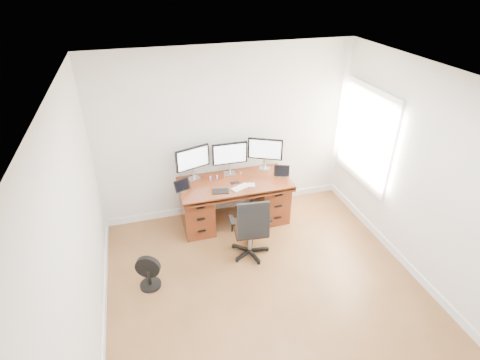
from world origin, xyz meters
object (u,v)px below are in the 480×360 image
object	(u,v)px
office_chair	(251,237)
keyboard	(240,187)
monitor_center	(230,155)
floor_fan	(149,273)
desk	(234,200)

from	to	relation	value
office_chair	keyboard	bearing A→B (deg)	92.60
office_chair	monitor_center	size ratio (longest dim) A/B	1.79
floor_fan	desk	bearing A→B (deg)	57.60
desk	monitor_center	world-z (taller)	monitor_center
office_chair	floor_fan	bearing A→B (deg)	-165.64
office_chair	monitor_center	world-z (taller)	monitor_center
floor_fan	monitor_center	bearing A→B (deg)	63.20
monitor_center	desk	bearing A→B (deg)	-88.72
floor_fan	monitor_center	distance (m)	2.13
keyboard	office_chair	bearing A→B (deg)	-117.55
floor_fan	keyboard	bearing A→B (deg)	50.71
floor_fan	keyboard	distance (m)	1.78
desk	floor_fan	bearing A→B (deg)	-142.96
floor_fan	keyboard	world-z (taller)	keyboard
monitor_center	keyboard	distance (m)	0.57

